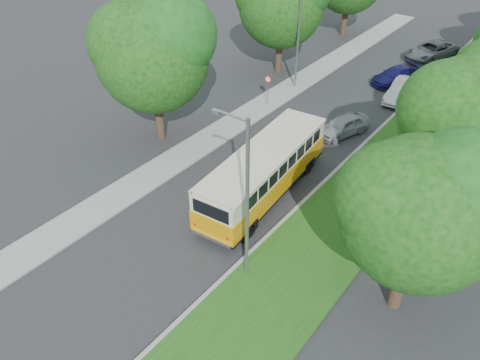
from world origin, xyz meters
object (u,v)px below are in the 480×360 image
Objects in this scene: vintage_bus at (264,173)px; car_white at (403,90)px; car_grey at (431,51)px; lamppost_near at (245,199)px; car_silver at (343,125)px; lamppost_far at (297,36)px; car_blue at (396,75)px.

vintage_bus is 16.27m from car_white.
vintage_bus is 25.88m from car_grey.
lamppost_near is 1.47× the size of car_grey.
lamppost_far is at bearing 165.21° from car_silver.
lamppost_far is 9.03m from car_blue.
lamppost_far is 0.75× the size of vintage_bus.
lamppost_far reaches higher than car_silver.
lamppost_near is 21.93m from car_white.
car_grey is (-2.36, 31.28, -3.61)m from lamppost_near.
lamppost_near is at bearing -67.90° from vintage_bus.
vintage_bus is at bearing -73.19° from car_silver.
car_silver is 10.12m from car_blue.
lamppost_near is 24.66m from car_blue.
car_silver is 0.72× the size of car_grey.
car_white is at bearing 21.90° from lamppost_far.
car_white reaches higher than car_blue.
lamppost_near reaches higher than car_grey.
car_white is at bearing -38.31° from car_blue.
lamppost_near is 20.53m from lamppost_far.
car_blue is (-0.08, 18.80, -0.84)m from vintage_bus.
car_silver is (0.36, 8.69, -0.82)m from vintage_bus.
lamppost_far is 1.65× the size of car_white.
car_silver is 7.59m from car_white.
car_white is at bearing -65.34° from car_grey.
lamppost_near is at bearing -63.46° from car_blue.
lamppost_near is at bearing -88.96° from car_white.
lamppost_far is at bearing -99.24° from car_grey.
car_grey is at bearing 94.62° from car_white.
car_silver is 17.18m from car_grey.
lamppost_near is 1.07× the size of lamppost_far.
car_grey is at bearing 94.31° from lamppost_near.
lamppost_far reaches higher than car_blue.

